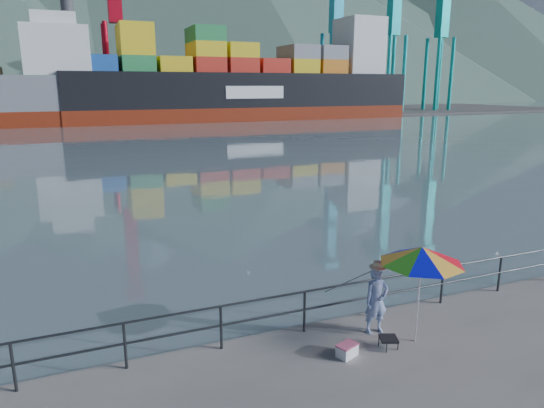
{
  "coord_description": "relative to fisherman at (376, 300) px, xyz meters",
  "views": [
    {
      "loc": [
        -3.59,
        -7.52,
        5.58
      ],
      "look_at": [
        1.95,
        6.0,
        2.0
      ],
      "focal_mm": 32.0,
      "sensor_mm": 36.0,
      "label": 1
    }
  ],
  "objects": [
    {
      "name": "beach_umbrella",
      "position": [
        0.6,
        -0.7,
        1.25
      ],
      "size": [
        2.11,
        2.11,
        2.23
      ],
      "color": "white",
      "rests_on": "ground"
    },
    {
      "name": "container_ship",
      "position": [
        23.86,
        72.65,
        5.05
      ],
      "size": [
        59.1,
        9.85,
        18.1
      ],
      "color": "maroon",
      "rests_on": "ground"
    },
    {
      "name": "mountains",
      "position": [
        36.31,
        206.69,
        34.76
      ],
      "size": [
        600.0,
        332.8,
        80.0
      ],
      "color": "#385147",
      "rests_on": "ground"
    },
    {
      "name": "harbor_water",
      "position": [
        -2.51,
        128.94,
        -0.79
      ],
      "size": [
        500.0,
        280.0,
        0.0
      ],
      "primitive_type": "cube",
      "color": "slate",
      "rests_on": "ground"
    },
    {
      "name": "folding_stool",
      "position": [
        -0.13,
        -0.71,
        -0.66
      ],
      "size": [
        0.48,
        0.48,
        0.24
      ],
      "color": "black",
      "rests_on": "ground"
    },
    {
      "name": "port_cranes",
      "position": [
        28.49,
        82.94,
        15.21
      ],
      "size": [
        116.0,
        28.0,
        38.4
      ],
      "color": "#B12D0B",
      "rests_on": "ground"
    },
    {
      "name": "far_dock",
      "position": [
        7.49,
        91.94,
        -0.79
      ],
      "size": [
        200.0,
        40.0,
        0.4
      ],
      "primitive_type": "cube",
      "color": "#514F4C",
      "rests_on": "ground"
    },
    {
      "name": "guardrail",
      "position": [
        -2.51,
        0.64,
        -0.27
      ],
      "size": [
        22.0,
        0.06,
        1.03
      ],
      "color": "#2D3033",
      "rests_on": "ground"
    },
    {
      "name": "container_stacks",
      "position": [
        32.03,
        93.04,
        2.2
      ],
      "size": [
        58.0,
        8.4,
        7.8
      ],
      "color": "red",
      "rests_on": "ground"
    },
    {
      "name": "fishing_rod",
      "position": [
        -0.18,
        0.97,
        -0.79
      ],
      "size": [
        0.44,
        1.49,
        1.09
      ],
      "primitive_type": "cylinder",
      "rotation": [
        0.96,
        0.0,
        0.28
      ],
      "color": "black",
      "rests_on": "ground"
    },
    {
      "name": "fisherman",
      "position": [
        0.0,
        0.0,
        0.0
      ],
      "size": [
        0.6,
        0.42,
        1.59
      ],
      "primitive_type": "imported",
      "rotation": [
        0.0,
        0.0,
        -0.08
      ],
      "color": "#224B9A",
      "rests_on": "ground"
    },
    {
      "name": "cooler_bag",
      "position": [
        -1.14,
        -0.66,
        -0.67
      ],
      "size": [
        0.5,
        0.42,
        0.25
      ],
      "primitive_type": "cube",
      "rotation": [
        0.0,
        0.0,
        0.36
      ],
      "color": "white",
      "rests_on": "ground"
    }
  ]
}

